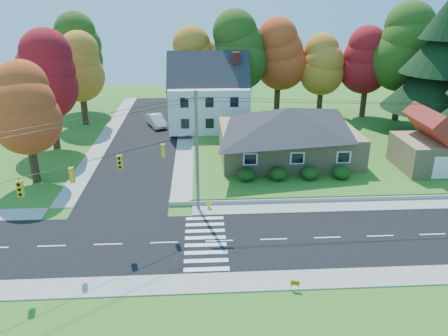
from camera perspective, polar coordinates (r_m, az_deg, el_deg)
The scene contains 25 objects.
ground at distance 32.22m, azimuth -0.63°, elevation -9.51°, with size 120.00×120.00×0.00m, color #3D7923.
road_main at distance 32.21m, azimuth -0.63°, elevation -9.50°, with size 90.00×8.00×0.02m, color black.
road_cross at distance 56.47m, azimuth -10.08°, elevation 4.16°, with size 8.00×44.00×0.02m, color black.
sidewalk_north at distance 36.56m, azimuth -1.01°, elevation -5.41°, with size 90.00×2.00×0.08m, color #9C9A90.
sidewalk_south at distance 28.04m, azimuth -0.12°, elevation -14.73°, with size 90.00×2.00×0.08m, color #9C9A90.
lawn at distance 53.19m, azimuth 12.40°, elevation 3.15°, with size 30.00×30.00×0.50m, color #3D7923.
ranch_house at distance 46.49m, azimuth 8.32°, elevation 4.66°, with size 14.60×10.60×5.40m.
colonial_house at distance 56.85m, azimuth -1.99°, elevation 9.36°, with size 10.40×8.40×9.60m.
garage at distance 47.90m, azimuth 25.92°, elevation 2.64°, with size 7.30×6.30×4.60m.
hedge_row at distance 41.38m, azimuth 9.13°, elevation -0.69°, with size 10.70×1.70×1.27m.
traffic_infrastructure at distance 31.12m, azimuth -1.06°, elevation -0.08°, with size 38.10×10.66×10.00m.
tree_lot_0 at distance 62.11m, azimuth -4.12°, elevation 13.86°, with size 6.72×6.72×12.51m.
tree_lot_1 at distance 61.17m, azimuth 1.66°, elevation 15.02°, with size 7.84×7.84×14.60m.
tree_lot_2 at distance 63.03m, azimuth 7.20°, elevation 14.47°, with size 7.28×7.28×13.56m.
tree_lot_3 at distance 63.59m, azimuth 12.77°, elevation 12.99°, with size 6.16×6.16×11.47m.
tree_lot_4 at distance 64.46m, azimuth 18.33°, elevation 13.14°, with size 6.72×6.72×12.51m.
tree_lot_5 at distance 63.99m, azimuth 22.63°, elevation 14.32°, with size 8.40×8.40×15.64m.
conifer_east_a at distance 57.49m, azimuth 26.77°, elevation 12.14°, with size 12.80×12.80×16.96m.
tree_west_0 at distance 43.60m, azimuth -24.61°, elevation 7.09°, with size 6.16×6.16×11.47m.
tree_west_1 at distance 52.93m, azimuth -22.18°, elevation 11.17°, with size 7.28×7.28×13.56m.
tree_west_2 at distance 62.22m, azimuth -18.41°, elevation 12.39°, with size 6.72×6.72×12.51m.
tree_west_3 at distance 70.23m, azimuth -18.56°, elevation 14.40°, with size 7.84×7.84×14.60m.
white_car at distance 60.25m, azimuth -8.84°, elevation 6.14°, with size 1.70×4.86×1.60m, color silver.
fire_hydrant at distance 36.60m, azimuth -1.99°, elevation -4.80°, with size 0.44×0.35×0.78m.
yard_sign at distance 27.55m, azimuth 9.28°, elevation -14.62°, with size 0.55×0.19×0.70m.
Camera 1 is at (-1.26, -27.54, 16.67)m, focal length 35.00 mm.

